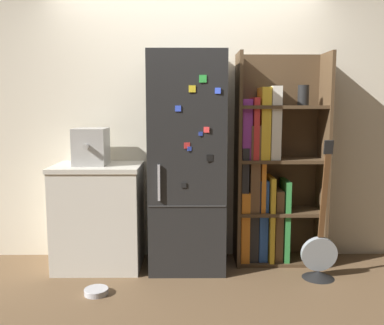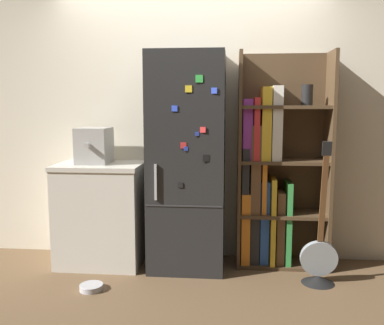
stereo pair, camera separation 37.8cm
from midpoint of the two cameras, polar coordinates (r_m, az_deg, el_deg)
ground_plane at (r=3.88m, az=2.01°, el=-14.42°), size 16.00×16.00×0.00m
wall_back at (r=4.08m, az=2.48°, el=5.41°), size 8.00×0.05×2.60m
refrigerator at (r=3.79m, az=2.21°, el=0.00°), size 0.66×0.61×1.91m
bookshelf at (r=3.97m, az=13.16°, el=-1.70°), size 0.81×0.38×1.92m
kitchen_counter at (r=4.01m, az=-9.34°, el=-6.75°), size 0.77×0.59×0.93m
espresso_machine at (r=3.94m, az=-10.25°, el=2.23°), size 0.28×0.37×0.32m
guitar at (r=3.79m, az=19.39°, el=-12.59°), size 0.30×0.28×1.19m
pet_bowl at (r=3.58m, az=-10.25°, el=-16.06°), size 0.19×0.19×0.05m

